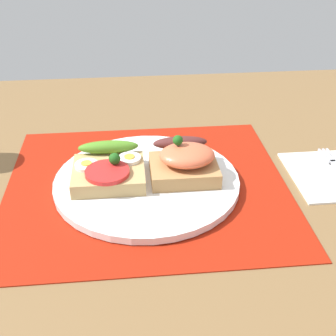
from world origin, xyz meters
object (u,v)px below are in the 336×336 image
(napkin, at_px, (334,173))
(sandwich_salmon, at_px, (185,161))
(sandwich_egg_tomato, at_px, (109,170))
(plate, at_px, (147,181))

(napkin, bearing_deg, sandwich_salmon, 179.31)
(sandwich_egg_tomato, distance_m, sandwich_salmon, 0.11)
(sandwich_egg_tomato, height_order, napkin, sandwich_egg_tomato)
(sandwich_egg_tomato, xyz_separation_m, sandwich_salmon, (0.11, 0.00, 0.01))
(sandwich_salmon, distance_m, napkin, 0.22)
(sandwich_egg_tomato, xyz_separation_m, napkin, (0.33, -0.00, -0.03))
(sandwich_salmon, relative_size, napkin, 0.69)
(sandwich_salmon, bearing_deg, plate, -175.21)
(sandwich_egg_tomato, height_order, sandwich_salmon, sandwich_salmon)
(plate, bearing_deg, sandwich_egg_tomato, 177.57)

